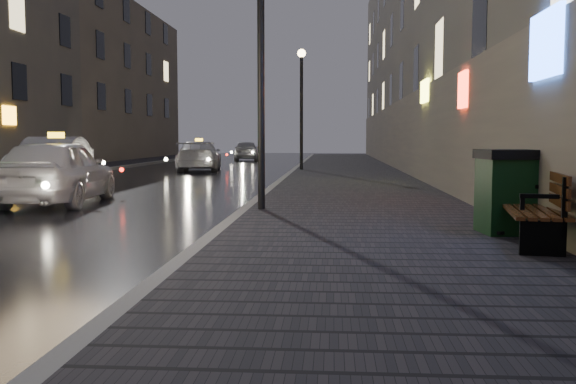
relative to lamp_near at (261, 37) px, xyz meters
name	(u,v)px	position (x,y,z in m)	size (l,w,h in m)	color
ground	(25,284)	(-1.85, -6.00, -3.49)	(120.00, 120.00, 0.00)	black
sidewalk	(348,172)	(2.05, 15.00, -3.41)	(4.60, 58.00, 0.15)	black
curb	(292,172)	(-0.35, 15.00, -3.41)	(0.20, 58.00, 0.15)	slate
sidewalk_far	(62,171)	(-10.55, 15.00, -3.41)	(2.40, 58.00, 0.15)	black
curb_far	(90,171)	(-9.25, 15.00, -3.41)	(0.20, 58.00, 0.15)	slate
building_near	(414,34)	(5.25, 19.00, 3.01)	(1.80, 50.00, 13.00)	#605B54
building_far_c	(100,83)	(-15.35, 33.00, 2.01)	(6.00, 22.00, 11.00)	#6B6051
lamp_near	(261,37)	(0.00, 0.00, 0.00)	(0.36, 0.36, 5.28)	black
lamp_far	(301,94)	(0.00, 16.00, 0.00)	(0.36, 0.36, 5.28)	black
bench	(540,209)	(4.07, -4.03, -2.86)	(0.93, 1.95, 0.96)	black
trash_bin	(508,191)	(3.95, -2.94, -2.72)	(0.89, 0.89, 1.23)	black
taxi_near	(57,171)	(-4.98, 1.96, -2.72)	(1.82, 4.52, 1.54)	silver
car_left_mid	(52,160)	(-8.12, 8.68, -2.69)	(1.68, 4.83, 1.59)	#A6A5AD
taxi_mid	(199,156)	(-4.93, 17.55, -2.79)	(1.95, 4.79, 1.39)	silver
car_far	(246,151)	(-4.51, 31.11, -2.80)	(1.62, 4.03, 1.37)	#A0A1A8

